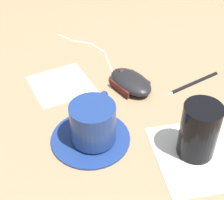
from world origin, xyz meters
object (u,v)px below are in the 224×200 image
(computer_mouse, at_px, (130,82))
(pen, at_px, (193,82))
(drinking_glass, at_px, (199,130))
(saucer, at_px, (91,138))
(coffee_cup, at_px, (93,122))

(computer_mouse, bearing_deg, pen, -94.11)
(drinking_glass, bearing_deg, pen, -19.34)
(drinking_glass, height_order, pen, drinking_glass)
(saucer, xyz_separation_m, coffee_cup, (-0.00, -0.01, 0.04))
(drinking_glass, distance_m, pen, 0.21)
(computer_mouse, bearing_deg, saucer, 143.65)
(coffee_cup, height_order, pen, coffee_cup)
(coffee_cup, distance_m, computer_mouse, 0.18)
(drinking_glass, bearing_deg, coffee_cup, 71.20)
(saucer, height_order, pen, same)
(saucer, bearing_deg, coffee_cup, -106.03)
(coffee_cup, bearing_deg, pen, -61.03)
(pen, bearing_deg, coffee_cup, 118.97)
(saucer, bearing_deg, pen, -62.01)
(drinking_glass, bearing_deg, computer_mouse, 20.44)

